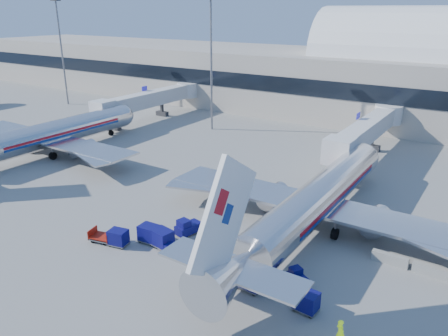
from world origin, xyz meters
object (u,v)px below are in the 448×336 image
Objects in this scene: airliner_main at (315,201)px; cart_train_c at (118,237)px; jetbridge_mid at (154,98)px; barrier_mid at (432,271)px; cart_solo_near at (250,277)px; tug_left at (187,227)px; tug_right at (298,278)px; mast_far_west at (60,36)px; ramp_worker at (340,333)px; tug_lead at (163,243)px; cart_train_b at (149,233)px; cart_open_red at (102,237)px; jetbridge_near at (369,129)px; barrier_near at (390,259)px; mast_west at (211,44)px; cart_train_a at (162,238)px; cart_solo_far at (306,301)px; airliner_mid at (45,136)px.

airliner_main is 18.89m from cart_train_c.
jetbridge_mid is 62.81m from barrier_mid.
airliner_main is 51.62m from jetbridge_mid.
airliner_main is 12.22m from cart_solo_near.
jetbridge_mid is 9.98× the size of tug_left.
airliner_main reaches higher than tug_right.
mast_far_west is 88.38m from ramp_worker.
cart_train_b is at bearing 179.14° from tug_lead.
cart_open_red is 1.21× the size of ramp_worker.
barrier_mid reaches higher than cart_open_red.
barrier_near is (10.40, -28.81, -3.48)m from jetbridge_near.
barrier_near is 19.79m from tug_lead.
barrier_mid is 1.40× the size of cart_solo_near.
cart_train_a is (20.05, -36.52, -13.89)m from mast_west.
tug_left is at bearing 158.36° from cart_solo_near.
mast_west is 11.51× the size of cart_train_c.
mast_west reaches higher than tug_right.
tug_right is at bearing 1.62° from cart_train_b.
cart_solo_near is 1.17× the size of cart_solo_far.
tug_left reaches higher than tug_lead.
airliner_mid reaches higher than ramp_worker.
ramp_worker reaches higher than cart_train_c.
jetbridge_near reaches higher than cart_train_b.
airliner_mid reaches higher than barrier_mid.
jetbridge_near is at bearing 1.68° from mast_west.
airliner_main is 16.32m from ramp_worker.
cart_open_red is (26.69, -13.36, -2.52)m from airliner_mid.
mast_west reaches higher than tug_left.
cart_train_b is 19.58m from ramp_worker.
cart_open_red is at bearing 178.35° from cart_train_c.
cart_solo_far is at bearing -109.68° from barrier_near.
mast_west reaches higher than barrier_near.
tug_right is 0.94× the size of cart_open_red.
barrier_mid is 1.64× the size of cart_solo_far.
cart_open_red is 23.06m from ramp_worker.
cart_train_b is 1.08× the size of cart_solo_far.
cart_open_red is at bearing -26.58° from airliner_mid.
cart_train_c is (30.88, -39.33, -3.12)m from jetbridge_mid.
tug_left is 1.30× the size of cart_train_a.
cart_solo_near is at bearing -108.58° from tug_right.
tug_lead is 3.37m from tug_left.
tug_lead reaches higher than cart_open_red.
mast_far_west is at bearing 73.53° from tug_left.
jetbridge_near is at bearing 95.70° from cart_solo_near.
mast_west is (40.00, 0.00, 0.00)m from mast_far_west.
cart_solo_far is (48.94, -38.48, -3.11)m from jetbridge_mid.
cart_open_red is at bearing 34.53° from ramp_worker.
airliner_main is 18.71× the size of ramp_worker.
cart_train_c is at bearing 154.75° from tug_left.
cart_open_red is at bearing -53.74° from jetbridge_mid.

